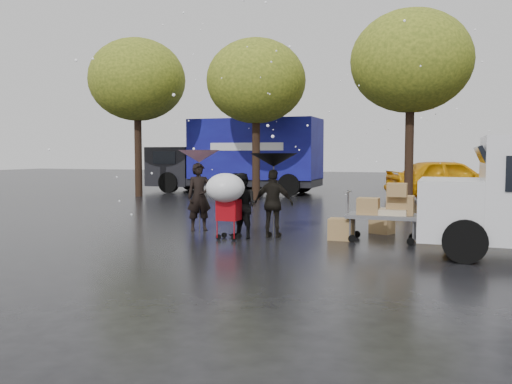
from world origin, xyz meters
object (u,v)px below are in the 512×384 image
(person_black, at_px, (273,204))
(shopping_cart, at_px, (226,192))
(person_pink, at_px, (199,197))
(blue_truck, at_px, (239,156))
(yellow_taxi, at_px, (448,179))
(vendor_cart, at_px, (387,208))

(person_black, bearing_deg, shopping_cart, 39.24)
(person_pink, bearing_deg, person_black, -51.29)
(shopping_cart, xyz_separation_m, blue_truck, (-4.89, 13.36, 0.69))
(person_pink, xyz_separation_m, yellow_taxi, (5.76, 11.38, 0.01))
(person_pink, height_order, yellow_taxi, yellow_taxi)
(vendor_cart, bearing_deg, yellow_taxi, 83.88)
(yellow_taxi, bearing_deg, person_black, 137.95)
(shopping_cart, bearing_deg, blue_truck, 110.12)
(person_pink, distance_m, shopping_cart, 1.71)
(person_black, relative_size, blue_truck, 0.18)
(blue_truck, relative_size, yellow_taxi, 1.68)
(vendor_cart, distance_m, shopping_cart, 3.46)
(person_black, bearing_deg, blue_truck, -67.21)
(person_pink, bearing_deg, shopping_cart, -83.43)
(person_black, xyz_separation_m, shopping_cart, (-0.85, -0.73, 0.30))
(person_black, relative_size, vendor_cart, 1.01)
(blue_truck, bearing_deg, shopping_cart, -69.88)
(blue_truck, bearing_deg, person_pink, -73.13)
(vendor_cart, distance_m, blue_truck, 14.91)
(person_pink, distance_m, person_black, 2.10)
(blue_truck, bearing_deg, vendor_cart, -56.51)
(person_pink, bearing_deg, blue_truck, 68.10)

